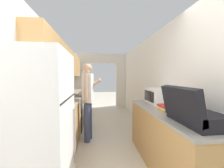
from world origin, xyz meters
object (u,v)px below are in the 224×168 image
object	(u,v)px
person	(88,99)
microwave	(158,96)
refrigerator	(35,135)
book_stack	(166,108)
range_oven	(71,112)
suitcase	(191,112)

from	to	relation	value
person	microwave	bearing A→B (deg)	-97.95
refrigerator	book_stack	bearing A→B (deg)	17.23
range_oven	suitcase	xyz separation A→B (m)	(1.71, -2.48, 0.59)
microwave	refrigerator	bearing A→B (deg)	-149.42
microwave	book_stack	distance (m)	0.58
refrigerator	person	size ratio (longest dim) A/B	0.98
refrigerator	range_oven	distance (m)	2.44
book_stack	refrigerator	bearing A→B (deg)	-162.77
refrigerator	microwave	distance (m)	2.15
refrigerator	range_oven	xyz separation A→B (m)	(-0.04, 2.41, -0.39)
refrigerator	suitcase	bearing A→B (deg)	-2.55
refrigerator	person	xyz separation A→B (m)	(0.46, 1.65, 0.09)
refrigerator	microwave	size ratio (longest dim) A/B	3.25
refrigerator	suitcase	xyz separation A→B (m)	(1.68, -0.07, 0.20)
person	suitcase	bearing A→B (deg)	-130.78
microwave	book_stack	bearing A→B (deg)	-102.51
range_oven	microwave	size ratio (longest dim) A/B	2.02
suitcase	book_stack	size ratio (longest dim) A/B	2.06
range_oven	microwave	distance (m)	2.37
microwave	book_stack	world-z (taller)	microwave
refrigerator	microwave	xyz separation A→B (m)	(1.84, 1.09, 0.22)
suitcase	book_stack	world-z (taller)	suitcase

